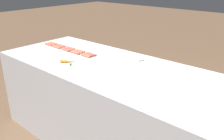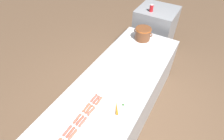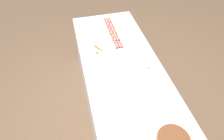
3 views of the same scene
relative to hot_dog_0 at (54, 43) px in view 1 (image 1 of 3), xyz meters
name	(u,v)px [view 1 (image 1 of 3)]	position (x,y,z in m)	size (l,w,h in m)	color
griddle_counter	(118,109)	(0.09, 1.05, -0.43)	(0.92, 2.49, 0.83)	#9EA0A5
hot_dog_0	(54,43)	(0.00, 0.00, 0.00)	(0.03, 0.13, 0.02)	#B55D3E
hot_dog_1	(62,46)	(0.00, 0.15, 0.00)	(0.03, 0.13, 0.02)	#BD5344
hot_dog_2	(71,48)	(0.00, 0.31, 0.00)	(0.03, 0.13, 0.02)	#B15641
hot_dog_3	(81,51)	(0.00, 0.47, 0.00)	(0.03, 0.13, 0.02)	#B15A40
hot_dog_4	(91,54)	(0.00, 0.62, 0.00)	(0.03, 0.13, 0.02)	#BA5141
hot_dog_5	(51,44)	(0.03, 0.00, 0.00)	(0.03, 0.13, 0.02)	#B25D40
hot_dog_6	(59,46)	(0.04, 0.15, 0.00)	(0.03, 0.13, 0.02)	#BE503D
hot_dog_7	(68,49)	(0.04, 0.30, 0.00)	(0.03, 0.13, 0.02)	#B04F3E
hot_dog_8	(78,52)	(0.04, 0.46, 0.00)	(0.03, 0.13, 0.02)	#BC593F
hot_dog_9	(88,55)	(0.03, 0.61, 0.00)	(0.03, 0.13, 0.02)	#B05040
hot_dog_10	(48,45)	(0.07, 0.00, 0.00)	(0.03, 0.13, 0.02)	#B8543D
hot_dog_11	(56,47)	(0.07, 0.15, 0.00)	(0.03, 0.13, 0.02)	#B15D47
hot_dog_12	(65,50)	(0.07, 0.31, 0.00)	(0.03, 0.13, 0.02)	#B45747
hot_dog_13	(75,53)	(0.07, 0.46, 0.00)	(0.03, 0.13, 0.02)	#BF5945
hot_dog_14	(86,56)	(0.07, 0.61, 0.00)	(0.03, 0.13, 0.02)	#BB5B44
serving_spoon	(136,59)	(-0.17, 1.04, 0.00)	(0.14, 0.26, 0.02)	#B7B7BC
carrot	(70,62)	(0.29, 0.64, 0.00)	(0.12, 0.16, 0.03)	orange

